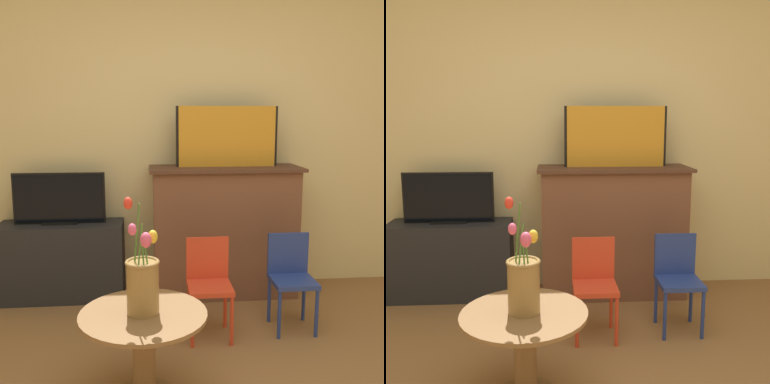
% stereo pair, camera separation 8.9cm
% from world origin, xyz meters
% --- Properties ---
extents(wall_back, '(8.00, 0.06, 2.70)m').
position_xyz_m(wall_back, '(0.00, 2.13, 1.35)').
color(wall_back, beige).
rests_on(wall_back, ground).
extents(fireplace_mantel, '(1.18, 0.45, 1.03)m').
position_xyz_m(fireplace_mantel, '(0.24, 1.89, 0.53)').
color(fireplace_mantel, brown).
rests_on(fireplace_mantel, ground).
extents(painting, '(0.79, 0.03, 0.47)m').
position_xyz_m(painting, '(0.25, 1.90, 1.26)').
color(painting, black).
rests_on(painting, fireplace_mantel).
extents(tv_stand, '(0.96, 0.36, 0.60)m').
position_xyz_m(tv_stand, '(-1.04, 1.90, 0.30)').
color(tv_stand, '#232326').
rests_on(tv_stand, ground).
extents(tv_monitor, '(0.69, 0.12, 0.39)m').
position_xyz_m(tv_monitor, '(-1.04, 1.91, 0.79)').
color(tv_monitor, black).
rests_on(tv_monitor, tv_stand).
extents(chair_red, '(0.28, 0.28, 0.63)m').
position_xyz_m(chair_red, '(0.02, 1.20, 0.37)').
color(chair_red, red).
rests_on(chair_red, ground).
extents(chair_blue, '(0.28, 0.28, 0.63)m').
position_xyz_m(chair_blue, '(0.59, 1.25, 0.37)').
color(chair_blue, navy).
rests_on(chair_blue, ground).
extents(side_table, '(0.63, 0.63, 0.47)m').
position_xyz_m(side_table, '(-0.39, 0.51, 0.31)').
color(side_table, brown).
rests_on(side_table, ground).
extents(vase_tulips, '(0.17, 0.21, 0.57)m').
position_xyz_m(vase_tulips, '(-0.39, 0.51, 0.63)').
color(vase_tulips, olive).
rests_on(vase_tulips, side_table).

